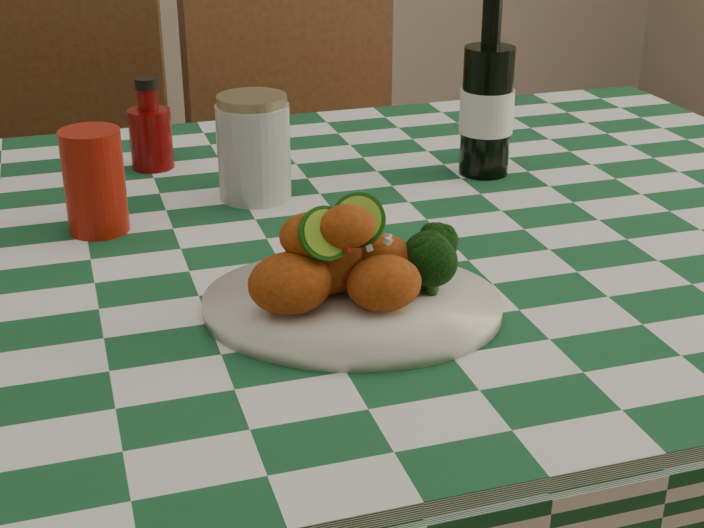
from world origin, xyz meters
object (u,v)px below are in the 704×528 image
object	(u,v)px
fried_chicken_pile	(344,253)
beer_bottle	(488,86)
dining_table	(277,505)
wooden_chair_left	(55,259)
plate	(352,305)
ketchup_bottle	(150,124)
mason_jar	(254,147)
red_tumbler	(94,181)
wooden_chair_right	(335,209)

from	to	relation	value
fried_chicken_pile	beer_bottle	distance (m)	0.48
dining_table	wooden_chair_left	bearing A→B (deg)	108.75
plate	ketchup_bottle	size ratio (longest dim) A/B	2.32
beer_bottle	plate	bearing A→B (deg)	-130.43
fried_chicken_pile	mason_jar	xyz separation A→B (m)	(-0.01, 0.36, 0.00)
plate	beer_bottle	world-z (taller)	beer_bottle
plate	ketchup_bottle	world-z (taller)	ketchup_bottle
beer_bottle	ketchup_bottle	bearing A→B (deg)	159.78
ketchup_bottle	beer_bottle	bearing A→B (deg)	-20.22
red_tumbler	fried_chicken_pile	bearing A→B (deg)	-54.05
wooden_chair_right	beer_bottle	bearing A→B (deg)	-95.36
plate	fried_chicken_pile	xyz separation A→B (m)	(-0.01, 0.00, 0.06)
fried_chicken_pile	red_tumbler	bearing A→B (deg)	125.95
dining_table	beer_bottle	world-z (taller)	beer_bottle
dining_table	beer_bottle	size ratio (longest dim) A/B	6.69
ketchup_bottle	mason_jar	size ratio (longest dim) A/B	0.95
dining_table	plate	bearing A→B (deg)	-79.66
plate	red_tumbler	xyz separation A→B (m)	(-0.23, 0.30, 0.05)
red_tumbler	wooden_chair_left	size ratio (longest dim) A/B	0.13
dining_table	wooden_chair_right	xyz separation A→B (m)	(0.30, 0.75, 0.12)
dining_table	red_tumbler	xyz separation A→B (m)	(-0.19, 0.09, 0.46)
plate	red_tumbler	world-z (taller)	red_tumbler
mason_jar	ketchup_bottle	bearing A→B (deg)	125.21
red_tumbler	mason_jar	size ratio (longest dim) A/B	0.92
wooden_chair_right	dining_table	bearing A→B (deg)	-121.52
dining_table	red_tumbler	bearing A→B (deg)	155.41
fried_chicken_pile	wooden_chair_right	world-z (taller)	wooden_chair_right
fried_chicken_pile	red_tumbler	distance (m)	0.37
red_tumbler	wooden_chair_right	world-z (taller)	wooden_chair_right
ketchup_bottle	beer_bottle	size ratio (longest dim) A/B	0.52
mason_jar	fried_chicken_pile	bearing A→B (deg)	-87.94
fried_chicken_pile	red_tumbler	size ratio (longest dim) A/B	1.24
dining_table	wooden_chair_left	size ratio (longest dim) A/B	1.77
fried_chicken_pile	beer_bottle	xyz separation A→B (m)	(0.32, 0.36, 0.06)
dining_table	beer_bottle	xyz separation A→B (m)	(0.35, 0.14, 0.52)
beer_bottle	fried_chicken_pile	bearing A→B (deg)	-131.19
mason_jar	beer_bottle	bearing A→B (deg)	-0.03
dining_table	ketchup_bottle	world-z (taller)	ketchup_bottle
plate	wooden_chair_right	world-z (taller)	wooden_chair_right
plate	fried_chicken_pile	size ratio (longest dim) A/B	1.93
ketchup_bottle	wooden_chair_right	bearing A→B (deg)	47.68
fried_chicken_pile	plate	bearing A→B (deg)	0.00
ketchup_bottle	beer_bottle	distance (m)	0.48
fried_chicken_pile	ketchup_bottle	bearing A→B (deg)	103.75
fried_chicken_pile	beer_bottle	world-z (taller)	beer_bottle
ketchup_bottle	mason_jar	bearing A→B (deg)	-54.79
wooden_chair_left	wooden_chair_right	distance (m)	0.56
beer_bottle	red_tumbler	bearing A→B (deg)	-173.81
ketchup_bottle	wooden_chair_right	xyz separation A→B (m)	(0.40, 0.44, -0.34)
ketchup_bottle	plate	bearing A→B (deg)	-75.39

